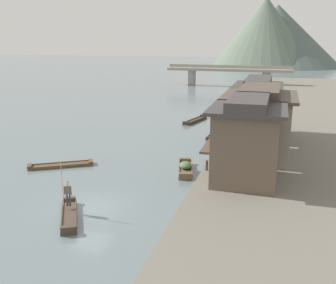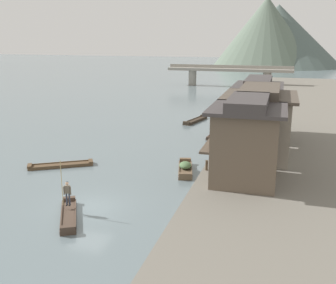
{
  "view_description": "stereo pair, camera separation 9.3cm",
  "coord_description": "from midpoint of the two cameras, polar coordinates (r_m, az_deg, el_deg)",
  "views": [
    {
      "loc": [
        11.7,
        -21.74,
        10.97
      ],
      "look_at": [
        2.0,
        12.14,
        1.54
      ],
      "focal_mm": 42.19,
      "sensor_mm": 36.0,
      "label": 1
    },
    {
      "loc": [
        11.79,
        -21.71,
        10.97
      ],
      "look_at": [
        2.0,
        12.14,
        1.54
      ],
      "focal_mm": 42.19,
      "sensor_mm": 36.0,
      "label": 2
    }
  ],
  "objects": [
    {
      "name": "ground_plane",
      "position": [
        27.02,
        -11.48,
        -9.28
      ],
      "size": [
        400.0,
        400.0,
        0.0
      ],
      "primitive_type": "plane",
      "color": "slate"
    },
    {
      "name": "riverbank_right",
      "position": [
        52.91,
        19.35,
        2.57
      ],
      "size": [
        18.0,
        110.0,
        0.75
      ],
      "primitive_type": "cube",
      "color": "#6B665B",
      "rests_on": "ground"
    },
    {
      "name": "boat_foreground_poled",
      "position": [
        25.76,
        -14.2,
        -10.28
      ],
      "size": [
        3.03,
        4.49,
        0.52
      ],
      "color": "#423328",
      "rests_on": "ground"
    },
    {
      "name": "boatman_person",
      "position": [
        25.98,
        -14.42,
        -6.82
      ],
      "size": [
        0.55,
        0.33,
        3.04
      ],
      "color": "black",
      "rests_on": "boat_foreground_poled"
    },
    {
      "name": "boat_moored_nearest",
      "position": [
        71.1,
        9.46,
        6.01
      ],
      "size": [
        2.12,
        5.2,
        0.42
      ],
      "color": "#232326",
      "rests_on": "ground"
    },
    {
      "name": "boat_moored_second",
      "position": [
        45.68,
        6.92,
        1.3
      ],
      "size": [
        1.51,
        5.52,
        0.76
      ],
      "color": "#423328",
      "rests_on": "ground"
    },
    {
      "name": "boat_moored_third",
      "position": [
        33.17,
        2.45,
        -3.78
      ],
      "size": [
        2.09,
        4.43,
        0.84
      ],
      "color": "brown",
      "rests_on": "ground"
    },
    {
      "name": "boat_moored_far",
      "position": [
        58.11,
        8.13,
        4.09
      ],
      "size": [
        1.47,
        4.58,
        0.43
      ],
      "color": "#33281E",
      "rests_on": "ground"
    },
    {
      "name": "boat_midriver_drifting",
      "position": [
        52.75,
        3.87,
        3.12
      ],
      "size": [
        2.26,
        5.55,
        0.48
      ],
      "color": "#33281E",
      "rests_on": "ground"
    },
    {
      "name": "boat_midriver_upstream",
      "position": [
        35.69,
        -15.3,
        -3.26
      ],
      "size": [
        5.25,
        3.74,
        0.37
      ],
      "color": "brown",
      "rests_on": "ground"
    },
    {
      "name": "house_waterfront_nearest",
      "position": [
        28.86,
        11.19,
        0.22
      ],
      "size": [
        5.6,
        6.2,
        6.14
      ],
      "color": "brown",
      "rests_on": "riverbank_right"
    },
    {
      "name": "house_waterfront_second",
      "position": [
        35.18,
        12.84,
        2.75
      ],
      "size": [
        6.45,
        7.6,
        6.14
      ],
      "color": "gray",
      "rests_on": "riverbank_right"
    },
    {
      "name": "house_waterfront_tall",
      "position": [
        42.46,
        12.66,
        4.83
      ],
      "size": [
        5.26,
        7.4,
        6.14
      ],
      "color": "brown",
      "rests_on": "riverbank_right"
    },
    {
      "name": "mooring_post_dock_near",
      "position": [
        31.32,
        5.54,
        -3.36
      ],
      "size": [
        0.2,
        0.2,
        0.81
      ],
      "primitive_type": "cylinder",
      "color": "#473828",
      "rests_on": "riverbank_right"
    },
    {
      "name": "mooring_post_dock_mid",
      "position": [
        39.43,
        7.84,
        0.54
      ],
      "size": [
        0.2,
        0.2,
        0.98
      ],
      "primitive_type": "cylinder",
      "color": "#473828",
      "rests_on": "riverbank_right"
    },
    {
      "name": "mooring_post_dock_far",
      "position": [
        50.4,
        9.72,
        3.53
      ],
      "size": [
        0.2,
        0.2,
        0.81
      ],
      "primitive_type": "cylinder",
      "color": "#473828",
      "rests_on": "riverbank_right"
    },
    {
      "name": "stone_bridge",
      "position": [
        91.53,
        8.68,
        9.9
      ],
      "size": [
        28.08,
        2.4,
        4.73
      ],
      "color": "gray",
      "rests_on": "ground"
    },
    {
      "name": "hill_far_west",
      "position": [
        161.56,
        15.37,
        14.6
      ],
      "size": [
        48.59,
        48.59,
        22.67
      ],
      "primitive_type": "cone",
      "color": "#4C5B56",
      "rests_on": "ground"
    },
    {
      "name": "hill_far_centre",
      "position": [
        154.74,
        13.8,
        15.13
      ],
      "size": [
        38.55,
        38.55,
        24.99
      ],
      "primitive_type": "cone",
      "color": "#5B6B5B",
      "rests_on": "ground"
    }
  ]
}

